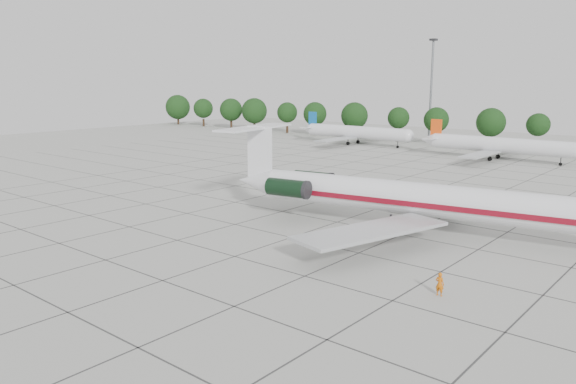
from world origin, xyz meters
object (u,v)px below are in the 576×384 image
(main_airliner, at_px, (406,197))
(floodlight_mast, at_px, (431,84))
(ground_crew, at_px, (440,284))
(bg_airliner_b, at_px, (356,133))
(bg_airliner_c, at_px, (499,145))

(main_airliner, height_order, floodlight_mast, floodlight_mast)
(ground_crew, distance_m, floodlight_mast, 109.04)
(main_airliner, xyz_separation_m, bg_airliner_b, (-47.29, 63.30, -0.70))
(ground_crew, bearing_deg, bg_airliner_c, -74.36)
(bg_airliner_b, height_order, bg_airliner_c, same)
(ground_crew, height_order, bg_airliner_c, bg_airliner_c)
(main_airliner, xyz_separation_m, bg_airliner_c, (-11.18, 58.56, -0.70))
(main_airliner, bearing_deg, ground_crew, -63.59)
(ground_crew, relative_size, bg_airliner_c, 0.06)
(main_airliner, distance_m, bg_airliner_b, 79.02)
(bg_airliner_b, bearing_deg, main_airliner, -53.24)
(bg_airliner_b, xyz_separation_m, bg_airliner_c, (36.11, -4.74, 0.00))
(main_airliner, relative_size, ground_crew, 24.27)
(ground_crew, height_order, floodlight_mast, floodlight_mast)
(main_airliner, height_order, bg_airliner_b, main_airliner)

